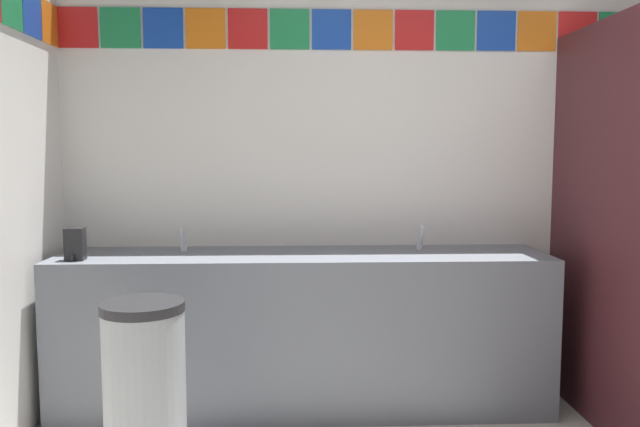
% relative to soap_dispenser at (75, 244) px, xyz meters
% --- Properties ---
extents(wall_back, '(4.37, 0.09, 2.56)m').
position_rel_soap_dispenser_xyz_m(wall_back, '(1.98, 0.47, 0.38)').
color(wall_back, white).
rests_on(wall_back, ground_plane).
extents(vanity_counter, '(2.56, 0.55, 0.83)m').
position_rel_soap_dispenser_xyz_m(vanity_counter, '(1.12, 0.16, -0.48)').
color(vanity_counter, slate).
rests_on(vanity_counter, ground_plane).
extents(faucet_left, '(0.04, 0.10, 0.14)m').
position_rel_soap_dispenser_xyz_m(faucet_left, '(0.48, 0.25, -0.03)').
color(faucet_left, silver).
rests_on(faucet_left, vanity_counter).
extents(faucet_right, '(0.04, 0.10, 0.14)m').
position_rel_soap_dispenser_xyz_m(faucet_right, '(1.76, 0.25, -0.03)').
color(faucet_right, silver).
rests_on(faucet_right, vanity_counter).
extents(soap_dispenser, '(0.09, 0.09, 0.16)m').
position_rel_soap_dispenser_xyz_m(soap_dispenser, '(0.00, 0.00, 0.00)').
color(soap_dispenser, black).
rests_on(soap_dispenser, vanity_counter).
extents(trash_bin, '(0.34, 0.34, 0.76)m').
position_rel_soap_dispenser_xyz_m(trash_bin, '(0.47, -0.59, -0.53)').
color(trash_bin, '#999EA3').
rests_on(trash_bin, ground_plane).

